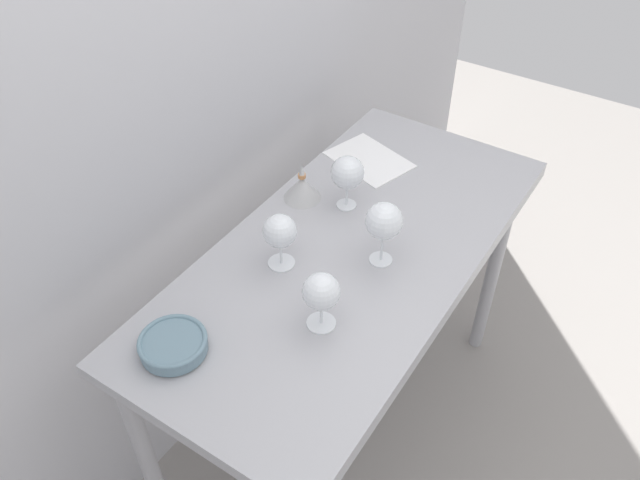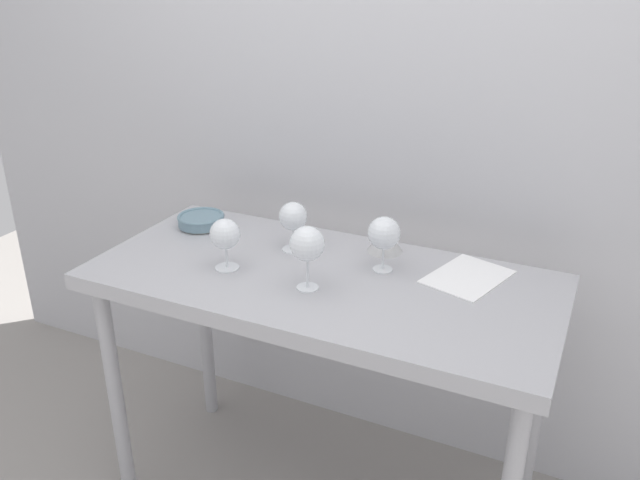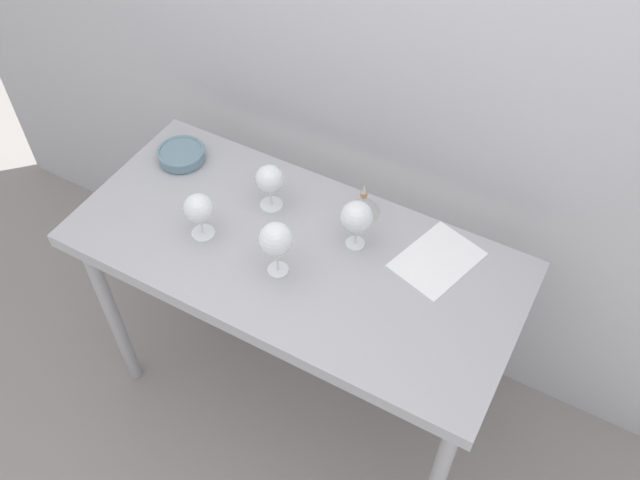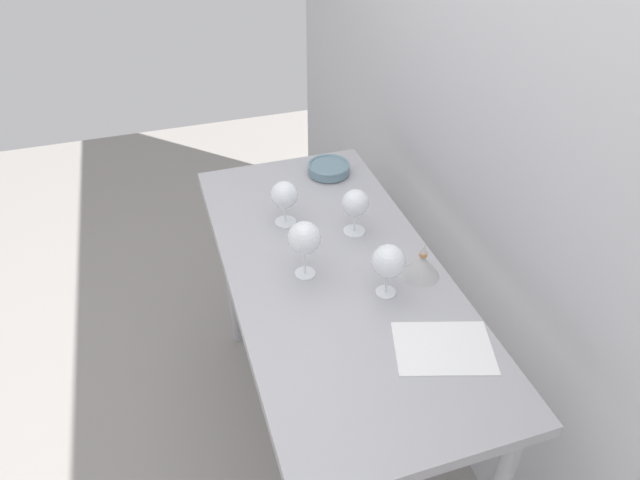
# 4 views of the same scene
# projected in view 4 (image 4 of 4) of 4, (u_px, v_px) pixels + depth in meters

# --- Properties ---
(ground_plane) EXTENTS (6.00, 6.00, 0.00)m
(ground_plane) POSITION_uv_depth(u_px,v_px,m) (332.00, 435.00, 2.32)
(ground_plane) COLOR gray
(back_wall) EXTENTS (3.80, 0.04, 2.60)m
(back_wall) POSITION_uv_depth(u_px,v_px,m) (498.00, 129.00, 1.64)
(back_wall) COLOR #BCBCC1
(back_wall) RESTS_ON ground_plane
(steel_counter) EXTENTS (1.40, 0.65, 0.90)m
(steel_counter) POSITION_uv_depth(u_px,v_px,m) (334.00, 293.00, 1.83)
(steel_counter) COLOR #A8A8AD
(steel_counter) RESTS_ON ground_plane
(wine_glass_near_left) EXTENTS (0.09, 0.09, 0.16)m
(wine_glass_near_left) POSITION_uv_depth(u_px,v_px,m) (284.00, 196.00, 1.89)
(wine_glass_near_left) COLOR white
(wine_glass_near_left) RESTS_ON steel_counter
(wine_glass_far_right) EXTENTS (0.10, 0.10, 0.17)m
(wine_glass_far_right) POSITION_uv_depth(u_px,v_px,m) (389.00, 262.00, 1.60)
(wine_glass_far_right) COLOR white
(wine_glass_far_right) RESTS_ON steel_counter
(wine_glass_far_left) EXTENTS (0.09, 0.09, 0.16)m
(wine_glass_far_left) POSITION_uv_depth(u_px,v_px,m) (355.00, 204.00, 1.84)
(wine_glass_far_left) COLOR white
(wine_glass_far_left) RESTS_ON steel_counter
(wine_glass_near_center) EXTENTS (0.10, 0.10, 0.19)m
(wine_glass_near_center) POSITION_uv_depth(u_px,v_px,m) (305.00, 240.00, 1.65)
(wine_glass_near_center) COLOR white
(wine_glass_near_center) RESTS_ON steel_counter
(tasting_sheet_upper) EXTENTS (0.25, 0.30, 0.00)m
(tasting_sheet_upper) POSITION_uv_depth(u_px,v_px,m) (443.00, 348.00, 1.50)
(tasting_sheet_upper) COLOR white
(tasting_sheet_upper) RESTS_ON steel_counter
(tasting_bowl) EXTENTS (0.16, 0.16, 0.04)m
(tasting_bowl) POSITION_uv_depth(u_px,v_px,m) (329.00, 168.00, 2.20)
(tasting_bowl) COLOR beige
(tasting_bowl) RESTS_ON steel_counter
(decanter_funnel) EXTENTS (0.12, 0.12, 0.12)m
(decanter_funnel) POSITION_uv_depth(u_px,v_px,m) (422.00, 265.00, 1.71)
(decanter_funnel) COLOR #B4B4B4
(decanter_funnel) RESTS_ON steel_counter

